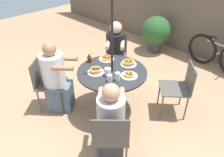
% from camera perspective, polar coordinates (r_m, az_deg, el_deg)
% --- Properties ---
extents(ground_plane, '(12.00, 12.00, 0.00)m').
position_cam_1_polar(ground_plane, '(3.77, -0.00, -7.84)').
color(ground_plane, tan).
extents(back_fence, '(10.00, 0.06, 1.94)m').
position_cam_1_polar(back_fence, '(5.45, 22.33, 14.93)').
color(back_fence, brown).
rests_on(back_fence, ground).
extents(patio_table, '(1.07, 1.07, 0.75)m').
position_cam_1_polar(patio_table, '(3.39, -0.00, 0.09)').
color(patio_table, '#28282B').
rests_on(patio_table, ground).
extents(umbrella_pole, '(0.04, 0.04, 2.19)m').
position_cam_1_polar(umbrella_pole, '(3.15, -0.00, 7.22)').
color(umbrella_pole, black).
rests_on(umbrella_pole, ground).
extents(patio_chair_north, '(0.62, 0.62, 0.89)m').
position_cam_1_polar(patio_chair_north, '(4.36, 1.05, 6.71)').
color(patio_chair_north, '#514C47').
rests_on(patio_chair_north, ground).
extents(diner_north, '(0.55, 0.57, 1.21)m').
position_cam_1_polar(diner_north, '(4.19, 0.92, 6.16)').
color(diner_north, gray).
rests_on(diner_north, ground).
extents(patio_chair_east, '(0.62, 0.62, 0.89)m').
position_cam_1_polar(patio_chair_east, '(3.66, -16.84, -0.61)').
color(patio_chair_east, '#514C47').
rests_on(patio_chair_east, ground).
extents(diner_east, '(0.61, 0.60, 1.19)m').
position_cam_1_polar(diner_east, '(3.59, -14.31, -0.47)').
color(diner_east, slate).
rests_on(diner_east, ground).
extents(patio_chair_south, '(0.62, 0.62, 0.89)m').
position_cam_1_polar(patio_chair_south, '(2.65, -0.32, -14.58)').
color(patio_chair_south, '#514C47').
rests_on(patio_chair_south, ground).
extents(diner_south, '(0.58, 0.59, 1.15)m').
position_cam_1_polar(diner_south, '(2.76, -0.25, -11.87)').
color(diner_south, '#3D3D42').
rests_on(diner_south, ground).
extents(patio_chair_west, '(0.62, 0.62, 0.89)m').
position_cam_1_polar(patio_chair_west, '(3.55, 17.38, -1.88)').
color(patio_chair_west, '#514C47').
rests_on(patio_chair_west, ground).
extents(pancake_plate_a, '(0.26, 0.26, 0.05)m').
position_cam_1_polar(pancake_plate_a, '(3.20, 4.48, 0.87)').
color(pancake_plate_a, silver).
rests_on(pancake_plate_a, patio_table).
extents(pancake_plate_b, '(0.26, 0.26, 0.08)m').
position_cam_1_polar(pancake_plate_b, '(3.28, -4.25, 2.00)').
color(pancake_plate_b, silver).
rests_on(pancake_plate_b, patio_table).
extents(pancake_plate_c, '(0.26, 0.26, 0.05)m').
position_cam_1_polar(pancake_plate_c, '(3.63, -1.46, 5.27)').
color(pancake_plate_c, silver).
rests_on(pancake_plate_c, patio_table).
extents(pancake_plate_d, '(0.26, 0.26, 0.07)m').
position_cam_1_polar(pancake_plate_d, '(3.49, 4.34, 4.07)').
color(pancake_plate_d, silver).
rests_on(pancake_plate_d, patio_table).
extents(syrup_bottle, '(0.09, 0.07, 0.14)m').
position_cam_1_polar(syrup_bottle, '(3.56, -5.92, 5.09)').
color(syrup_bottle, '#602D0F').
rests_on(syrup_bottle, patio_table).
extents(coffee_cup, '(0.09, 0.09, 0.12)m').
position_cam_1_polar(coffee_cup, '(3.19, -1.09, 1.73)').
color(coffee_cup, white).
rests_on(coffee_cup, patio_table).
extents(drinking_glass_a, '(0.07, 0.07, 0.13)m').
position_cam_1_polar(drinking_glass_a, '(3.07, 1.46, 0.51)').
color(drinking_glass_a, silver).
rests_on(drinking_glass_a, patio_table).
extents(drinking_glass_b, '(0.07, 0.07, 0.10)m').
position_cam_1_polar(drinking_glass_b, '(3.06, -0.61, 0.12)').
color(drinking_glass_b, silver).
rests_on(drinking_glass_b, patio_table).
extents(bicycle, '(1.44, 0.44, 0.71)m').
position_cam_1_polar(bicycle, '(5.17, 25.93, 5.61)').
color(bicycle, black).
rests_on(bicycle, ground).
extents(potted_shrub, '(0.69, 0.69, 0.88)m').
position_cam_1_polar(potted_shrub, '(5.53, 11.43, 11.86)').
color(potted_shrub, '#3D3D3F').
rests_on(potted_shrub, ground).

